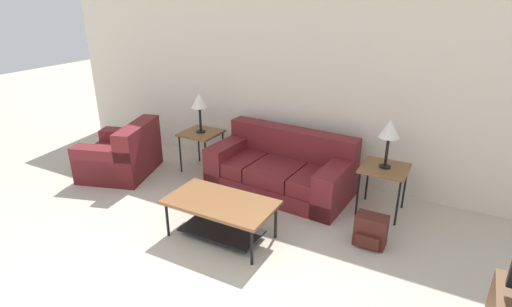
# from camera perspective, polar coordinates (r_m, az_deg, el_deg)

# --- Properties ---
(wall_back) EXTENTS (8.88, 0.06, 2.60)m
(wall_back) POSITION_cam_1_polar(r_m,az_deg,el_deg) (5.73, 7.96, 8.88)
(wall_back) COLOR silver
(wall_back) RESTS_ON ground_plane
(couch) EXTENTS (1.98, 1.08, 0.82)m
(couch) POSITION_cam_1_polar(r_m,az_deg,el_deg) (5.55, 3.62, -2.41)
(couch) COLOR maroon
(couch) RESTS_ON ground_plane
(armchair) EXTENTS (1.21, 1.28, 0.80)m
(armchair) POSITION_cam_1_polar(r_m,az_deg,el_deg) (6.37, -18.58, -0.29)
(armchair) COLOR maroon
(armchair) RESTS_ON ground_plane
(coffee_table) EXTENTS (1.21, 0.67, 0.46)m
(coffee_table) POSITION_cam_1_polar(r_m,az_deg,el_deg) (4.49, -5.05, -8.10)
(coffee_table) COLOR brown
(coffee_table) RESTS_ON ground_plane
(side_table_left) EXTENTS (0.55, 0.55, 0.62)m
(side_table_left) POSITION_cam_1_polar(r_m,az_deg,el_deg) (6.13, -7.84, 2.52)
(side_table_left) COLOR brown
(side_table_left) RESTS_ON ground_plane
(side_table_right) EXTENTS (0.55, 0.55, 0.62)m
(side_table_right) POSITION_cam_1_polar(r_m,az_deg,el_deg) (5.11, 17.83, -2.49)
(side_table_right) COLOR brown
(side_table_right) RESTS_ON ground_plane
(table_lamp_left) EXTENTS (0.25, 0.25, 0.60)m
(table_lamp_left) POSITION_cam_1_polar(r_m,az_deg,el_deg) (5.98, -8.11, 7.35)
(table_lamp_left) COLOR black
(table_lamp_left) RESTS_ON side_table_left
(table_lamp_right) EXTENTS (0.25, 0.25, 0.60)m
(table_lamp_right) POSITION_cam_1_polar(r_m,az_deg,el_deg) (4.92, 18.55, 3.17)
(table_lamp_right) COLOR black
(table_lamp_right) RESTS_ON side_table_right
(backpack) EXTENTS (0.34, 0.29, 0.36)m
(backpack) POSITION_cam_1_polar(r_m,az_deg,el_deg) (4.60, 16.05, -10.58)
(backpack) COLOR #4C1E19
(backpack) RESTS_ON ground_plane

